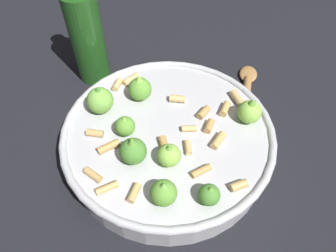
% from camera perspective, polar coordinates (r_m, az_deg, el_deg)
% --- Properties ---
extents(ground_plane, '(2.40, 2.40, 0.00)m').
position_cam_1_polar(ground_plane, '(0.54, -0.00, -4.47)').
color(ground_plane, black).
extents(cooking_pan, '(0.34, 0.34, 0.11)m').
position_cam_1_polar(cooking_pan, '(0.51, -0.13, -2.22)').
color(cooking_pan, '#B7B7BC').
rests_on(cooking_pan, ground).
extents(olive_oil_bottle, '(0.06, 0.06, 0.23)m').
position_cam_1_polar(olive_oil_bottle, '(0.63, -14.53, 15.57)').
color(olive_oil_bottle, '#1E4C19').
rests_on(olive_oil_bottle, ground).
extents(wooden_spoon, '(0.23, 0.06, 0.02)m').
position_cam_1_polar(wooden_spoon, '(0.62, 13.93, 4.87)').
color(wooden_spoon, '#9E703D').
rests_on(wooden_spoon, ground).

